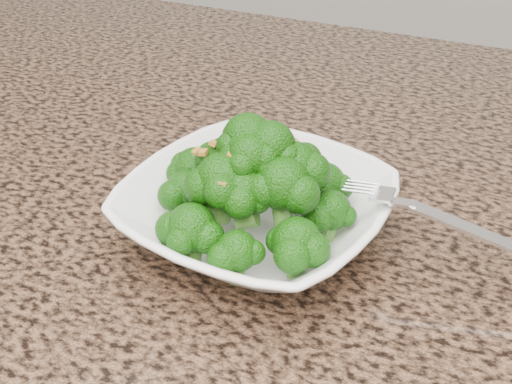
% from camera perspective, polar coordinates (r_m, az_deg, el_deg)
% --- Properties ---
extents(granite_counter, '(1.64, 1.04, 0.03)m').
position_cam_1_polar(granite_counter, '(0.68, -7.38, 0.14)').
color(granite_counter, brown).
rests_on(granite_counter, cabinet).
extents(bowl, '(0.26, 0.26, 0.06)m').
position_cam_1_polar(bowl, '(0.56, 0.00, -1.90)').
color(bowl, white).
rests_on(bowl, granite_counter).
extents(broccoli_pile, '(0.20, 0.20, 0.08)m').
position_cam_1_polar(broccoli_pile, '(0.53, 0.00, 3.90)').
color(broccoli_pile, '#155309').
rests_on(broccoli_pile, bowl).
extents(garlic_topping, '(0.12, 0.12, 0.01)m').
position_cam_1_polar(garlic_topping, '(0.51, 0.00, 7.90)').
color(garlic_topping, '#B2802B').
rests_on(garlic_topping, broccoli_pile).
extents(fork, '(0.18, 0.03, 0.01)m').
position_cam_1_polar(fork, '(0.53, 13.36, -1.07)').
color(fork, silver).
rests_on(fork, bowl).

